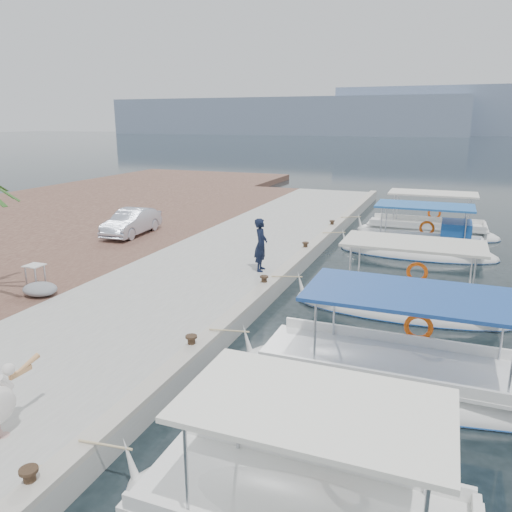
{
  "coord_description": "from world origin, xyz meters",
  "views": [
    {
      "loc": [
        5.0,
        -13.09,
        5.76
      ],
      "look_at": [
        -1.0,
        2.44,
        1.2
      ],
      "focal_mm": 35.0,
      "sensor_mm": 36.0,
      "label": 1
    }
  ],
  "objects_px": {
    "fishing_caique_b": "(398,381)",
    "fishing_caique_e": "(426,233)",
    "fishing_caique_d": "(419,251)",
    "fishing_caique_c": "(402,307)",
    "parked_car": "(132,222)",
    "fisherman": "(261,245)"
  },
  "relations": [
    {
      "from": "fishing_caique_d",
      "to": "parked_car",
      "type": "height_order",
      "value": "fishing_caique_d"
    },
    {
      "from": "fishing_caique_b",
      "to": "parked_car",
      "type": "xyz_separation_m",
      "value": [
        -13.14,
        8.95,
        0.98
      ]
    },
    {
      "from": "fishing_caique_e",
      "to": "parked_car",
      "type": "distance_m",
      "value": 14.78
    },
    {
      "from": "fishing_caique_c",
      "to": "fishing_caique_b",
      "type": "bearing_deg",
      "value": -85.94
    },
    {
      "from": "fishing_caique_b",
      "to": "parked_car",
      "type": "relative_size",
      "value": 2.05
    },
    {
      "from": "fishing_caique_c",
      "to": "fishing_caique_e",
      "type": "xyz_separation_m",
      "value": [
        0.11,
        11.32,
        -0.0
      ]
    },
    {
      "from": "fishing_caique_b",
      "to": "fishing_caique_d",
      "type": "bearing_deg",
      "value": 91.36
    },
    {
      "from": "fishing_caique_d",
      "to": "fishing_caique_e",
      "type": "distance_m",
      "value": 4.11
    },
    {
      "from": "fishing_caique_d",
      "to": "fisherman",
      "type": "xyz_separation_m",
      "value": [
        -5.12,
        -6.26,
        1.26
      ]
    },
    {
      "from": "parked_car",
      "to": "fishing_caique_c",
      "type": "bearing_deg",
      "value": -22.12
    },
    {
      "from": "fisherman",
      "to": "parked_car",
      "type": "relative_size",
      "value": 0.52
    },
    {
      "from": "fishing_caique_d",
      "to": "fishing_caique_e",
      "type": "relative_size",
      "value": 0.95
    },
    {
      "from": "parked_car",
      "to": "fisherman",
      "type": "bearing_deg",
      "value": -26.72
    },
    {
      "from": "parked_car",
      "to": "fishing_caique_b",
      "type": "bearing_deg",
      "value": -38.2
    },
    {
      "from": "fishing_caique_c",
      "to": "parked_car",
      "type": "distance_m",
      "value": 13.51
    },
    {
      "from": "fishing_caique_c",
      "to": "fishing_caique_d",
      "type": "xyz_separation_m",
      "value": [
        0.05,
        7.21,
        0.07
      ]
    },
    {
      "from": "fishing_caique_b",
      "to": "fishing_caique_e",
      "type": "height_order",
      "value": "same"
    },
    {
      "from": "fishing_caique_b",
      "to": "fishing_caique_e",
      "type": "bearing_deg",
      "value": 90.8
    },
    {
      "from": "fishing_caique_e",
      "to": "parked_car",
      "type": "bearing_deg",
      "value": -151.15
    },
    {
      "from": "fishing_caique_b",
      "to": "fishing_caique_d",
      "type": "distance_m",
      "value": 11.96
    },
    {
      "from": "fishing_caique_c",
      "to": "fishing_caique_e",
      "type": "relative_size",
      "value": 0.97
    },
    {
      "from": "fishing_caique_c",
      "to": "parked_car",
      "type": "bearing_deg",
      "value": 161.81
    }
  ]
}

